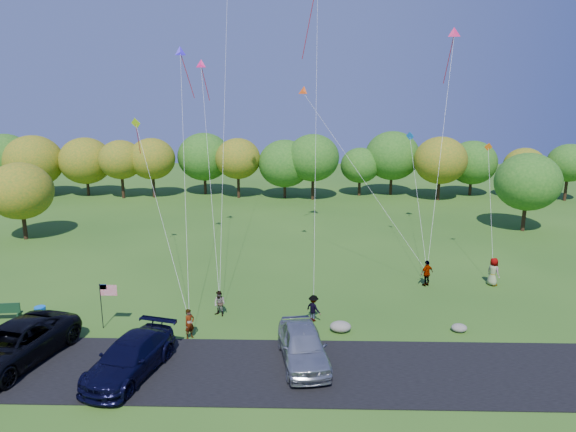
% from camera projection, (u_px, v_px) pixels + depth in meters
% --- Properties ---
extents(ground, '(140.00, 140.00, 0.00)m').
position_uv_depth(ground, '(250.00, 332.00, 28.22)').
color(ground, '#2A5518').
rests_on(ground, ground).
extents(asphalt_lane, '(44.00, 6.00, 0.06)m').
position_uv_depth(asphalt_lane, '(242.00, 370.00, 24.32)').
color(asphalt_lane, black).
rests_on(asphalt_lane, ground).
extents(treeline, '(77.31, 27.34, 8.53)m').
position_uv_depth(treeline, '(263.00, 163.00, 61.85)').
color(treeline, '#3A2415').
rests_on(treeline, ground).
extents(minivan_dark, '(4.71, 7.33, 1.88)m').
position_uv_depth(minivan_dark, '(14.00, 345.00, 24.71)').
color(minivan_dark, black).
rests_on(minivan_dark, asphalt_lane).
extents(minivan_navy, '(3.67, 6.12, 1.66)m').
position_uv_depth(minivan_navy, '(130.00, 358.00, 23.72)').
color(minivan_navy, black).
rests_on(minivan_navy, asphalt_lane).
extents(minivan_silver, '(2.90, 5.52, 1.79)m').
position_uv_depth(minivan_silver, '(303.00, 345.00, 24.76)').
color(minivan_silver, '#A2A6AD').
rests_on(minivan_silver, asphalt_lane).
extents(flyer_a, '(0.69, 0.72, 1.66)m').
position_uv_depth(flyer_a, '(190.00, 324.00, 27.32)').
color(flyer_a, '#4C4C59').
rests_on(flyer_a, ground).
extents(flyer_b, '(0.93, 0.86, 1.53)m').
position_uv_depth(flyer_b, '(220.00, 304.00, 30.13)').
color(flyer_b, '#4C4C59').
rests_on(flyer_b, ground).
extents(flyer_c, '(1.13, 1.11, 1.56)m').
position_uv_depth(flyer_c, '(313.00, 308.00, 29.45)').
color(flyer_c, '#4C4C59').
rests_on(flyer_c, ground).
extents(flyer_d, '(1.14, 0.92, 1.81)m').
position_uv_depth(flyer_d, '(427.00, 273.00, 34.81)').
color(flyer_d, '#4C4C59').
rests_on(flyer_d, ground).
extents(flyer_e, '(0.99, 1.13, 1.94)m').
position_uv_depth(flyer_e, '(493.00, 272.00, 34.90)').
color(flyer_e, '#4C4C59').
rests_on(flyer_e, ground).
extents(park_bench, '(1.98, 0.60, 1.09)m').
position_uv_depth(park_bench, '(3.00, 311.00, 29.53)').
color(park_bench, '#13341D').
rests_on(park_bench, ground).
extents(trash_barrel, '(0.61, 0.61, 0.91)m').
position_uv_depth(trash_barrel, '(41.00, 314.00, 29.41)').
color(trash_barrel, blue).
rests_on(trash_barrel, ground).
extents(flag_assembly, '(0.97, 0.63, 2.63)m').
position_uv_depth(flag_assembly, '(106.00, 295.00, 28.24)').
color(flag_assembly, black).
rests_on(flag_assembly, ground).
extents(boulder_near, '(1.17, 0.92, 0.59)m').
position_uv_depth(boulder_near, '(340.00, 327.00, 28.21)').
color(boulder_near, gray).
rests_on(boulder_near, ground).
extents(boulder_far, '(0.86, 0.72, 0.45)m').
position_uv_depth(boulder_far, '(459.00, 328.00, 28.22)').
color(boulder_far, gray).
rests_on(boulder_far, ground).
extents(kites_aloft, '(26.26, 8.72, 17.40)m').
position_uv_depth(kites_aloft, '(295.00, 17.00, 37.87)').
color(kites_aloft, '#CE5016').
rests_on(kites_aloft, ground).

